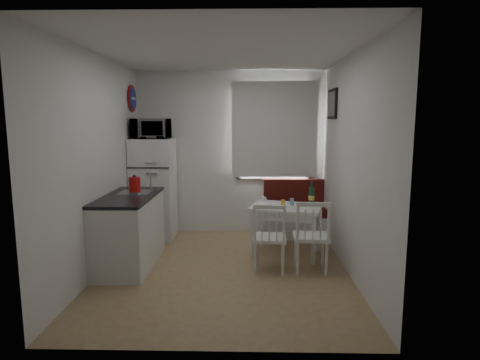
# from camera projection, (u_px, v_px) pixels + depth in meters

# --- Properties ---
(floor) EXTENTS (3.00, 3.50, 0.02)m
(floor) POSITION_uv_depth(u_px,v_px,m) (224.00, 270.00, 4.93)
(floor) COLOR #93764E
(floor) RESTS_ON ground
(ceiling) EXTENTS (3.00, 3.50, 0.02)m
(ceiling) POSITION_uv_depth(u_px,v_px,m) (223.00, 51.00, 4.54)
(ceiling) COLOR white
(ceiling) RESTS_ON wall_back
(wall_back) EXTENTS (3.00, 0.02, 2.60)m
(wall_back) POSITION_uv_depth(u_px,v_px,m) (231.00, 153.00, 6.46)
(wall_back) COLOR white
(wall_back) RESTS_ON floor
(wall_front) EXTENTS (3.00, 0.02, 2.60)m
(wall_front) POSITION_uv_depth(u_px,v_px,m) (209.00, 191.00, 3.00)
(wall_front) COLOR white
(wall_front) RESTS_ON floor
(wall_left) EXTENTS (0.02, 3.50, 2.60)m
(wall_left) POSITION_uv_depth(u_px,v_px,m) (98.00, 165.00, 4.77)
(wall_left) COLOR white
(wall_left) RESTS_ON floor
(wall_right) EXTENTS (0.02, 3.50, 2.60)m
(wall_right) POSITION_uv_depth(u_px,v_px,m) (351.00, 165.00, 4.70)
(wall_right) COLOR white
(wall_right) RESTS_ON floor
(window) EXTENTS (1.22, 0.06, 1.47)m
(window) POSITION_uv_depth(u_px,v_px,m) (274.00, 133.00, 6.37)
(window) COLOR white
(window) RESTS_ON wall_back
(curtain) EXTENTS (1.35, 0.02, 1.50)m
(curtain) POSITION_uv_depth(u_px,v_px,m) (275.00, 130.00, 6.29)
(curtain) COLOR white
(curtain) RESTS_ON wall_back
(kitchen_counter) EXTENTS (0.62, 1.32, 1.16)m
(kitchen_counter) POSITION_uv_depth(u_px,v_px,m) (130.00, 230.00, 5.04)
(kitchen_counter) COLOR white
(kitchen_counter) RESTS_ON floor
(wall_sign) EXTENTS (0.03, 0.40, 0.40)m
(wall_sign) POSITION_uv_depth(u_px,v_px,m) (133.00, 99.00, 6.07)
(wall_sign) COLOR navy
(wall_sign) RESTS_ON wall_left
(picture_frame) EXTENTS (0.04, 0.52, 0.42)m
(picture_frame) POSITION_uv_depth(u_px,v_px,m) (332.00, 104.00, 5.68)
(picture_frame) COLOR black
(picture_frame) RESTS_ON wall_right
(bench) EXTENTS (1.24, 0.48, 0.89)m
(bench) POSITION_uv_depth(u_px,v_px,m) (301.00, 218.00, 6.35)
(bench) COLOR white
(bench) RESTS_ON floor
(dining_table) EXTENTS (1.05, 0.86, 0.69)m
(dining_table) POSITION_uv_depth(u_px,v_px,m) (286.00, 211.00, 5.39)
(dining_table) COLOR white
(dining_table) RESTS_ON floor
(chair_left) EXTENTS (0.43, 0.41, 0.46)m
(chair_left) POSITION_uv_depth(u_px,v_px,m) (270.00, 231.00, 4.76)
(chair_left) COLOR white
(chair_left) RESTS_ON floor
(chair_right) EXTENTS (0.43, 0.41, 0.48)m
(chair_right) POSITION_uv_depth(u_px,v_px,m) (312.00, 229.00, 4.74)
(chair_right) COLOR white
(chair_right) RESTS_ON floor
(fridge) EXTENTS (0.62, 0.62, 1.55)m
(fridge) POSITION_uv_depth(u_px,v_px,m) (154.00, 188.00, 6.22)
(fridge) COLOR white
(fridge) RESTS_ON floor
(microwave) EXTENTS (0.55, 0.37, 0.30)m
(microwave) POSITION_uv_depth(u_px,v_px,m) (151.00, 129.00, 6.04)
(microwave) COLOR white
(microwave) RESTS_ON fridge
(kettle) EXTENTS (0.18, 0.18, 0.23)m
(kettle) POSITION_uv_depth(u_px,v_px,m) (135.00, 185.00, 5.07)
(kettle) COLOR red
(kettle) RESTS_ON kitchen_counter
(wine_bottle) EXTENTS (0.08, 0.08, 0.32)m
(wine_bottle) POSITION_uv_depth(u_px,v_px,m) (312.00, 193.00, 5.45)
(wine_bottle) COLOR #133D24
(wine_bottle) RESTS_ON dining_table
(drinking_glass_orange) EXTENTS (0.06, 0.06, 0.09)m
(drinking_glass_orange) POSITION_uv_depth(u_px,v_px,m) (283.00, 203.00, 5.33)
(drinking_glass_orange) COLOR gold
(drinking_glass_orange) RESTS_ON dining_table
(drinking_glass_blue) EXTENTS (0.06, 0.06, 0.09)m
(drinking_glass_blue) POSITION_uv_depth(u_px,v_px,m) (292.00, 202.00, 5.42)
(drinking_glass_blue) COLOR #6FA5BD
(drinking_glass_blue) RESTS_ON dining_table
(plate) EXTENTS (0.22, 0.22, 0.02)m
(plate) POSITION_uv_depth(u_px,v_px,m) (264.00, 205.00, 5.41)
(plate) COLOR white
(plate) RESTS_ON dining_table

